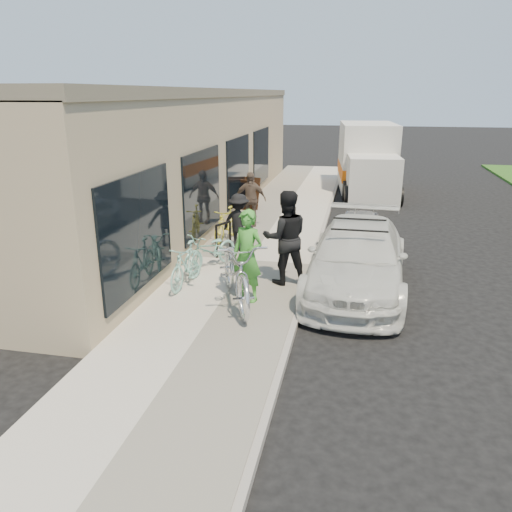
{
  "coord_description": "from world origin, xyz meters",
  "views": [
    {
      "loc": [
        0.55,
        -8.45,
        4.1
      ],
      "look_at": [
        -1.34,
        0.66,
        1.05
      ],
      "focal_mm": 35.0,
      "sensor_mm": 36.0,
      "label": 1
    }
  ],
  "objects_px": {
    "sedan_white": "(357,258)",
    "woman_rider": "(248,256)",
    "sedan_silver": "(358,232)",
    "tandem_bike": "(237,270)",
    "man_standing": "(286,238)",
    "bike_rack": "(223,235)",
    "moving_truck": "(367,163)",
    "cruiser_bike_b": "(211,250)",
    "cruiser_bike_c": "(227,224)",
    "bystander_b": "(250,199)",
    "sandwich_board": "(247,194)",
    "bystander_a": "(239,222)",
    "cruiser_bike_a": "(186,265)"
  },
  "relations": [
    {
      "from": "sedan_white",
      "to": "woman_rider",
      "type": "distance_m",
      "value": 2.56
    },
    {
      "from": "sedan_silver",
      "to": "tandem_bike",
      "type": "bearing_deg",
      "value": -112.56
    },
    {
      "from": "sedan_white",
      "to": "man_standing",
      "type": "relative_size",
      "value": 2.49
    },
    {
      "from": "bike_rack",
      "to": "woman_rider",
      "type": "bearing_deg",
      "value": -65.43
    },
    {
      "from": "sedan_white",
      "to": "woman_rider",
      "type": "xyz_separation_m",
      "value": [
        -2.11,
        -1.4,
        0.35
      ]
    },
    {
      "from": "moving_truck",
      "to": "cruiser_bike_b",
      "type": "bearing_deg",
      "value": -113.19
    },
    {
      "from": "bike_rack",
      "to": "moving_truck",
      "type": "bearing_deg",
      "value": 70.62
    },
    {
      "from": "moving_truck",
      "to": "cruiser_bike_c",
      "type": "distance_m",
      "value": 9.66
    },
    {
      "from": "sedan_white",
      "to": "bystander_b",
      "type": "relative_size",
      "value": 3.02
    },
    {
      "from": "cruiser_bike_b",
      "to": "sandwich_board",
      "type": "bearing_deg",
      "value": 123.03
    },
    {
      "from": "sandwich_board",
      "to": "bystander_a",
      "type": "bearing_deg",
      "value": -63.82
    },
    {
      "from": "sandwich_board",
      "to": "cruiser_bike_b",
      "type": "relative_size",
      "value": 0.67
    },
    {
      "from": "sedan_silver",
      "to": "bike_rack",
      "type": "bearing_deg",
      "value": -150.32
    },
    {
      "from": "moving_truck",
      "to": "woman_rider",
      "type": "bearing_deg",
      "value": -105.65
    },
    {
      "from": "moving_truck",
      "to": "bystander_b",
      "type": "xyz_separation_m",
      "value": [
        -3.55,
        -7.1,
        -0.29
      ]
    },
    {
      "from": "sedan_white",
      "to": "tandem_bike",
      "type": "relative_size",
      "value": 1.97
    },
    {
      "from": "sedan_white",
      "to": "sedan_silver",
      "type": "bearing_deg",
      "value": 93.02
    },
    {
      "from": "woman_rider",
      "to": "sandwich_board",
      "type": "bearing_deg",
      "value": 123.81
    },
    {
      "from": "sandwich_board",
      "to": "bystander_a",
      "type": "distance_m",
      "value": 4.73
    },
    {
      "from": "cruiser_bike_a",
      "to": "sedan_white",
      "type": "bearing_deg",
      "value": 19.72
    },
    {
      "from": "sedan_silver",
      "to": "bystander_a",
      "type": "xyz_separation_m",
      "value": [
        -3.05,
        -1.08,
        0.37
      ]
    },
    {
      "from": "bike_rack",
      "to": "cruiser_bike_a",
      "type": "relative_size",
      "value": 0.55
    },
    {
      "from": "cruiser_bike_c",
      "to": "bystander_b",
      "type": "distance_m",
      "value": 1.8
    },
    {
      "from": "man_standing",
      "to": "cruiser_bike_c",
      "type": "height_order",
      "value": "man_standing"
    },
    {
      "from": "sandwich_board",
      "to": "man_standing",
      "type": "distance_m",
      "value": 7.16
    },
    {
      "from": "bike_rack",
      "to": "tandem_bike",
      "type": "xyz_separation_m",
      "value": [
        1.06,
        -2.89,
        0.16
      ]
    },
    {
      "from": "sedan_silver",
      "to": "bystander_b",
      "type": "distance_m",
      "value": 3.66
    },
    {
      "from": "tandem_bike",
      "to": "bystander_a",
      "type": "bearing_deg",
      "value": 79.14
    },
    {
      "from": "bike_rack",
      "to": "cruiser_bike_b",
      "type": "xyz_separation_m",
      "value": [
        -0.03,
        -1.03,
        -0.08
      ]
    },
    {
      "from": "man_standing",
      "to": "tandem_bike",
      "type": "bearing_deg",
      "value": 41.89
    },
    {
      "from": "moving_truck",
      "to": "man_standing",
      "type": "distance_m",
      "value": 11.89
    },
    {
      "from": "moving_truck",
      "to": "bystander_b",
      "type": "distance_m",
      "value": 7.94
    },
    {
      "from": "sedan_silver",
      "to": "sedan_white",
      "type": "bearing_deg",
      "value": -85.31
    },
    {
      "from": "bystander_a",
      "to": "bystander_b",
      "type": "xyz_separation_m",
      "value": [
        -0.26,
        2.57,
        0.09
      ]
    },
    {
      "from": "sedan_white",
      "to": "bystander_a",
      "type": "height_order",
      "value": "bystander_a"
    },
    {
      "from": "bike_rack",
      "to": "bystander_a",
      "type": "relative_size",
      "value": 0.57
    },
    {
      "from": "cruiser_bike_c",
      "to": "bystander_a",
      "type": "xyz_separation_m",
      "value": [
        0.55,
        -0.83,
        0.29
      ]
    },
    {
      "from": "cruiser_bike_a",
      "to": "bystander_b",
      "type": "height_order",
      "value": "bystander_b"
    },
    {
      "from": "bike_rack",
      "to": "sandwich_board",
      "type": "relative_size",
      "value": 0.77
    },
    {
      "from": "sandwich_board",
      "to": "cruiser_bike_a",
      "type": "relative_size",
      "value": 0.71
    },
    {
      "from": "cruiser_bike_a",
      "to": "bystander_b",
      "type": "distance_m",
      "value": 5.29
    },
    {
      "from": "sedan_white",
      "to": "cruiser_bike_b",
      "type": "distance_m",
      "value": 3.39
    },
    {
      "from": "sedan_silver",
      "to": "cruiser_bike_a",
      "type": "bearing_deg",
      "value": -128.69
    },
    {
      "from": "tandem_bike",
      "to": "woman_rider",
      "type": "relative_size",
      "value": 1.4
    },
    {
      "from": "moving_truck",
      "to": "cruiser_bike_c",
      "type": "relative_size",
      "value": 3.91
    },
    {
      "from": "bystander_b",
      "to": "sandwich_board",
      "type": "bearing_deg",
      "value": 101.6
    },
    {
      "from": "cruiser_bike_a",
      "to": "cruiser_bike_b",
      "type": "bearing_deg",
      "value": 86.55
    },
    {
      "from": "tandem_bike",
      "to": "cruiser_bike_c",
      "type": "distance_m",
      "value": 4.43
    },
    {
      "from": "cruiser_bike_b",
      "to": "cruiser_bike_c",
      "type": "bearing_deg",
      "value": 124.13
    },
    {
      "from": "sedan_white",
      "to": "cruiser_bike_a",
      "type": "xyz_separation_m",
      "value": [
        -3.56,
        -0.91,
        -0.11
      ]
    }
  ]
}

